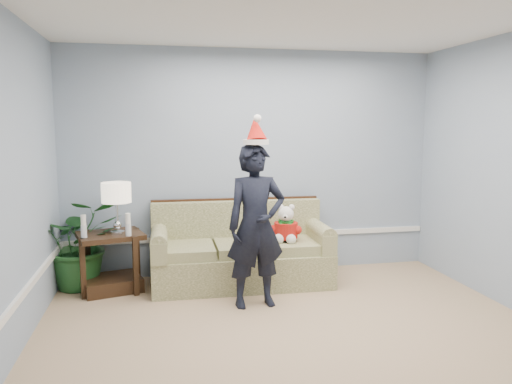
{
  "coord_description": "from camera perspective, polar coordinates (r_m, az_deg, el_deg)",
  "views": [
    {
      "loc": [
        -1.15,
        -3.42,
        1.81
      ],
      "look_at": [
        -0.15,
        1.55,
        1.12
      ],
      "focal_mm": 35.0,
      "sensor_mm": 36.0,
      "label": 1
    }
  ],
  "objects": [
    {
      "name": "room_shell",
      "position": [
        3.64,
        7.15,
        0.41
      ],
      "size": [
        4.54,
        5.04,
        2.74
      ],
      "color": "tan",
      "rests_on": "ground"
    },
    {
      "name": "wainscot_trim",
      "position": [
        4.8,
        -11.33,
        -8.89
      ],
      "size": [
        4.49,
        4.99,
        0.06
      ],
      "color": "white",
      "rests_on": "room_shell"
    },
    {
      "name": "sofa",
      "position": [
        5.77,
        -1.78,
        -7.11
      ],
      "size": [
        2.01,
        0.89,
        0.94
      ],
      "rotation": [
        0.0,
        0.0,
        -0.02
      ],
      "color": "brown",
      "rests_on": "room_shell"
    },
    {
      "name": "side_table",
      "position": [
        5.74,
        -16.19,
        -8.36
      ],
      "size": [
        0.79,
        0.71,
        0.64
      ],
      "rotation": [
        0.0,
        0.0,
        0.27
      ],
      "color": "#372414",
      "rests_on": "room_shell"
    },
    {
      "name": "table_lamp",
      "position": [
        5.51,
        -15.68,
        -0.31
      ],
      "size": [
        0.31,
        0.31,
        0.56
      ],
      "color": "silver",
      "rests_on": "side_table"
    },
    {
      "name": "candle_pair",
      "position": [
        5.46,
        -16.76,
        -3.77
      ],
      "size": [
        0.51,
        0.06,
        0.24
      ],
      "color": "silver",
      "rests_on": "side_table"
    },
    {
      "name": "houseplant",
      "position": [
        5.89,
        -19.43,
        -5.51
      ],
      "size": [
        1.05,
        0.95,
        1.01
      ],
      "primitive_type": "imported",
      "rotation": [
        0.0,
        0.0,
        0.19
      ],
      "color": "#1F5524",
      "rests_on": "room_shell"
    },
    {
      "name": "man",
      "position": [
        4.94,
        0.0,
        -3.9
      ],
      "size": [
        0.63,
        0.45,
        1.63
      ],
      "primitive_type": "imported",
      "rotation": [
        0.0,
        0.0,
        0.1
      ],
      "color": "black",
      "rests_on": "room_shell"
    },
    {
      "name": "santa_hat",
      "position": [
        4.86,
        -0.03,
        6.94
      ],
      "size": [
        0.28,
        0.31,
        0.3
      ],
      "rotation": [
        0.0,
        0.0,
        0.11
      ],
      "color": "white",
      "rests_on": "man"
    },
    {
      "name": "teddy_bear",
      "position": [
        5.67,
        3.47,
        -4.12
      ],
      "size": [
        0.34,
        0.34,
        0.43
      ],
      "rotation": [
        0.0,
        0.0,
        -0.34
      ],
      "color": "white",
      "rests_on": "sofa"
    }
  ]
}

